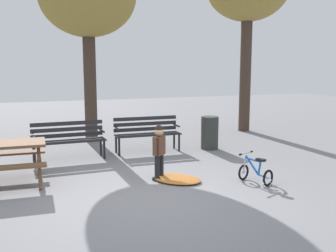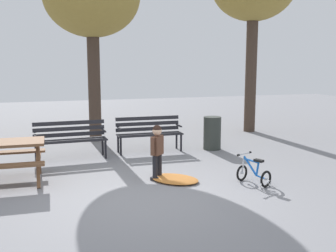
# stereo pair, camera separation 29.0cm
# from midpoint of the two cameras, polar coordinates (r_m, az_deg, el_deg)

# --- Properties ---
(ground) EXTENTS (36.00, 36.00, 0.00)m
(ground) POSITION_cam_midpoint_polar(r_m,az_deg,el_deg) (6.51, -4.16, -10.18)
(ground) COLOR gray
(park_bench_far_left) EXTENTS (1.61, 0.49, 0.85)m
(park_bench_far_left) POSITION_cam_midpoint_polar(r_m,az_deg,el_deg) (9.14, -15.08, -1.59)
(park_bench_far_left) COLOR #232328
(park_bench_far_left) RESTS_ON ground
(park_bench_left) EXTENTS (1.61, 0.51, 0.85)m
(park_bench_left) POSITION_cam_midpoint_polar(r_m,az_deg,el_deg) (9.69, -3.92, -0.73)
(park_bench_left) COLOR #232328
(park_bench_left) RESTS_ON ground
(child_standing) EXTENTS (0.31, 0.29, 1.03)m
(child_standing) POSITION_cam_midpoint_polar(r_m,az_deg,el_deg) (7.29, -2.44, -3.17)
(child_standing) COLOR black
(child_standing) RESTS_ON ground
(kids_bicycle) EXTENTS (0.53, 0.63, 0.54)m
(kids_bicycle) POSITION_cam_midpoint_polar(r_m,az_deg,el_deg) (7.29, 11.45, -6.60)
(kids_bicycle) COLOR black
(kids_bicycle) RESTS_ON ground
(leaf_pile) EXTENTS (1.10, 1.13, 0.07)m
(leaf_pile) POSITION_cam_midpoint_polar(r_m,az_deg,el_deg) (7.34, 0.15, -7.65)
(leaf_pile) COLOR #B26B2D
(leaf_pile) RESTS_ON ground
(trash_bin) EXTENTS (0.44, 0.44, 0.83)m
(trash_bin) POSITION_cam_midpoint_polar(r_m,az_deg,el_deg) (10.01, 5.22, -0.99)
(trash_bin) COLOR #2D332D
(trash_bin) RESTS_ON ground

